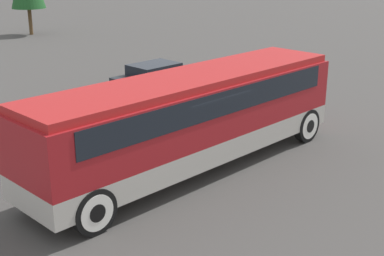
# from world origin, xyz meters

# --- Properties ---
(ground_plane) EXTENTS (120.00, 120.00, 0.00)m
(ground_plane) POSITION_xyz_m (0.00, 0.00, 0.00)
(ground_plane) COLOR #423F3D
(tour_bus) EXTENTS (10.96, 2.50, 2.93)m
(tour_bus) POSITION_xyz_m (0.10, 0.00, 1.79)
(tour_bus) COLOR #B7B2A8
(tour_bus) RESTS_ON ground_plane
(parked_car_near) EXTENTS (4.23, 1.83, 1.30)m
(parked_car_near) POSITION_xyz_m (5.52, 7.80, 0.66)
(parked_car_near) COLOR black
(parked_car_near) RESTS_ON ground_plane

